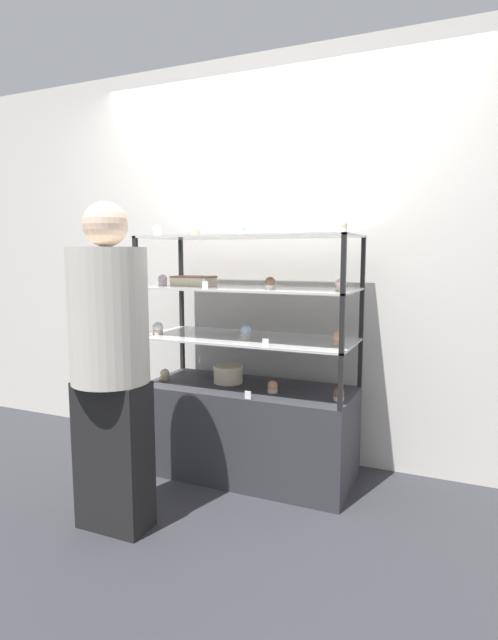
{
  "coord_description": "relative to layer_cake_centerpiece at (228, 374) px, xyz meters",
  "views": [
    {
      "loc": [
        1.16,
        -2.68,
        1.34
      ],
      "look_at": [
        0.0,
        0.0,
        0.95
      ],
      "focal_mm": 28.0,
      "sensor_mm": 36.0,
      "label": 1
    }
  ],
  "objects": [
    {
      "name": "cupcake_9",
      "position": [
        -0.42,
        -0.1,
        0.87
      ],
      "size": [
        0.05,
        0.05,
        0.07
      ],
      "color": "beige",
      "rests_on": "display_riser_upper"
    },
    {
      "name": "price_tag_0",
      "position": [
        0.25,
        -0.28,
        -0.03
      ],
      "size": [
        0.04,
        0.0,
        0.04
      ],
      "color": "white",
      "rests_on": "display_base"
    },
    {
      "name": "ground_plane",
      "position": [
        0.15,
        -0.03,
        -0.61
      ],
      "size": [
        20.0,
        20.0,
        0.0
      ],
      "primitive_type": "plane",
      "color": "#2D2D33"
    },
    {
      "name": "cupcake_0",
      "position": [
        -0.4,
        -0.09,
        -0.02
      ],
      "size": [
        0.06,
        0.06,
        0.07
      ],
      "color": "#CCB28C",
      "rests_on": "display_base"
    },
    {
      "name": "price_tag_3",
      "position": [
        0.44,
        -0.28,
        0.86
      ],
      "size": [
        0.04,
        0.0,
        0.04
      ],
      "color": "white",
      "rests_on": "display_riser_upper"
    },
    {
      "name": "cupcake_1",
      "position": [
        0.33,
        -0.1,
        -0.02
      ],
      "size": [
        0.06,
        0.06,
        0.07
      ],
      "color": "beige",
      "rests_on": "display_base"
    },
    {
      "name": "price_tag_1",
      "position": [
        0.36,
        -0.28,
        0.27
      ],
      "size": [
        0.04,
        0.0,
        0.04
      ],
      "color": "white",
      "rests_on": "display_riser_lower"
    },
    {
      "name": "cupcake_8",
      "position": [
        0.72,
        -0.14,
        0.57
      ],
      "size": [
        0.06,
        0.06,
        0.07
      ],
      "color": "#CCB28C",
      "rests_on": "display_riser_middle"
    },
    {
      "name": "back_wall",
      "position": [
        0.15,
        0.38,
        0.69
      ],
      "size": [
        8.0,
        0.05,
        2.6
      ],
      "color": "silver",
      "rests_on": "ground_plane"
    },
    {
      "name": "cupcake_2",
      "position": [
        0.72,
        -0.1,
        -0.02
      ],
      "size": [
        0.06,
        0.06,
        0.07
      ],
      "color": "beige",
      "rests_on": "display_base"
    },
    {
      "name": "cupcake_12",
      "position": [
        0.44,
        -0.07,
        0.87
      ],
      "size": [
        0.05,
        0.05,
        0.07
      ],
      "color": "white",
      "rests_on": "display_riser_upper"
    },
    {
      "name": "display_riser_upper",
      "position": [
        0.15,
        -0.03,
        0.82
      ],
      "size": [
        1.25,
        0.53,
        0.3
      ],
      "color": "black",
      "rests_on": "display_riser_middle"
    },
    {
      "name": "donut_glazed",
      "position": [
        0.44,
        -0.08,
        0.86
      ],
      "size": [
        0.12,
        0.12,
        0.04
      ],
      "color": "#EFE5CC",
      "rests_on": "display_riser_upper"
    },
    {
      "name": "price_tag_2",
      "position": [
        -0.01,
        -0.28,
        0.56
      ],
      "size": [
        0.04,
        0.0,
        0.04
      ],
      "color": "white",
      "rests_on": "display_riser_middle"
    },
    {
      "name": "display_riser_lower",
      "position": [
        0.15,
        -0.03,
        0.23
      ],
      "size": [
        1.25,
        0.53,
        0.3
      ],
      "color": "black",
      "rests_on": "display_base"
    },
    {
      "name": "display_base",
      "position": [
        0.15,
        -0.03,
        -0.33
      ],
      "size": [
        1.25,
        0.53,
        0.55
      ],
      "color": "#333338",
      "rests_on": "ground_plane"
    },
    {
      "name": "layer_cake_centerpiece",
      "position": [
        0.0,
        0.0,
        0.0
      ],
      "size": [
        0.19,
        0.19,
        0.11
      ],
      "color": "beige",
      "rests_on": "display_base"
    },
    {
      "name": "cupcake_7",
      "position": [
        0.33,
        -0.14,
        0.57
      ],
      "size": [
        0.06,
        0.06,
        0.07
      ],
      "color": "white",
      "rests_on": "display_riser_middle"
    },
    {
      "name": "cupcake_13",
      "position": [
        0.73,
        -0.16,
        0.87
      ],
      "size": [
        0.05,
        0.05,
        0.07
      ],
      "color": "beige",
      "rests_on": "display_riser_upper"
    },
    {
      "name": "cupcake_10",
      "position": [
        -0.13,
        -0.16,
        0.87
      ],
      "size": [
        0.05,
        0.05,
        0.07
      ],
      "color": "#CCB28C",
      "rests_on": "display_riser_upper"
    },
    {
      "name": "cupcake_4",
      "position": [
        0.16,
        -0.08,
        0.28
      ],
      "size": [
        0.07,
        0.07,
        0.08
      ],
      "color": "beige",
      "rests_on": "display_riser_lower"
    },
    {
      "name": "customer_figure",
      "position": [
        -0.22,
        -0.84,
        0.24
      ],
      "size": [
        0.37,
        0.37,
        1.58
      ],
      "color": "black",
      "rests_on": "ground_plane"
    },
    {
      "name": "display_riser_middle",
      "position": [
        0.15,
        -0.03,
        0.52
      ],
      "size": [
        1.25,
        0.53,
        0.3
      ],
      "color": "black",
      "rests_on": "display_riser_lower"
    },
    {
      "name": "cupcake_5",
      "position": [
        0.7,
        -0.09,
        0.28
      ],
      "size": [
        0.07,
        0.07,
        0.08
      ],
      "color": "#CCB28C",
      "rests_on": "display_riser_lower"
    },
    {
      "name": "cupcake_11",
      "position": [
        0.14,
        -0.12,
        0.87
      ],
      "size": [
        0.05,
        0.05,
        0.07
      ],
      "color": "white",
      "rests_on": "display_riser_upper"
    },
    {
      "name": "cupcake_6",
      "position": [
        -0.41,
        -0.08,
        0.57
      ],
      "size": [
        0.06,
        0.06,
        0.07
      ],
      "color": "white",
      "rests_on": "display_riser_middle"
    },
    {
      "name": "cupcake_3",
      "position": [
        -0.41,
        -0.15,
        0.28
      ],
      "size": [
        0.07,
        0.07,
        0.08
      ],
      "color": "#CCB28C",
      "rests_on": "display_riser_lower"
    },
    {
      "name": "sheet_cake_frosted",
      "position": [
        -0.21,
        -0.04,
        0.57
      ],
      "size": [
        0.25,
        0.15,
        0.06
      ],
      "color": "beige",
      "rests_on": "display_riser_middle"
    }
  ]
}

